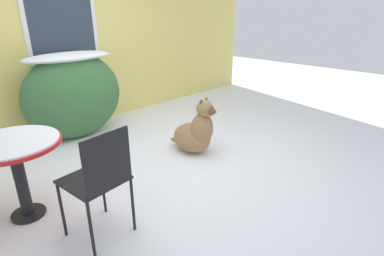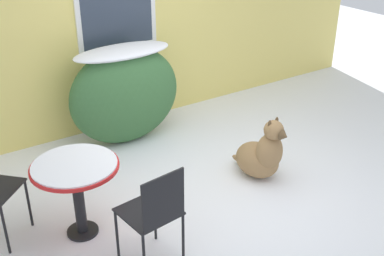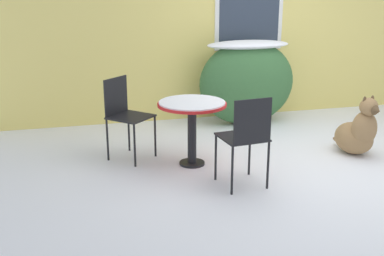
% 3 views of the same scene
% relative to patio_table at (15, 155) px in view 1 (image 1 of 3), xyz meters
% --- Properties ---
extents(ground_plane, '(16.00, 16.00, 0.00)m').
position_rel_patio_table_xyz_m(ground_plane, '(1.41, -0.29, -0.60)').
color(ground_plane, white).
extents(house_wall, '(8.00, 0.10, 2.66)m').
position_rel_patio_table_xyz_m(house_wall, '(1.40, 1.91, 0.75)').
color(house_wall, '#E5D16B').
rests_on(house_wall, ground_plane).
extents(shrub_left, '(1.40, 0.61, 1.21)m').
position_rel_patio_table_xyz_m(shrub_left, '(1.17, 1.39, 0.04)').
color(shrub_left, '#386638').
rests_on(shrub_left, ground_plane).
extents(patio_table, '(0.76, 0.76, 0.73)m').
position_rel_patio_table_xyz_m(patio_table, '(0.00, 0.00, 0.00)').
color(patio_table, black).
rests_on(patio_table, ground_plane).
extents(patio_chair_far_side, '(0.47, 0.47, 0.94)m').
position_rel_patio_table_xyz_m(patio_chair_far_side, '(0.35, -0.74, -0.06)').
color(patio_chair_far_side, black).
rests_on(patio_chair_far_side, ground_plane).
extents(dog, '(0.47, 0.73, 0.74)m').
position_rel_patio_table_xyz_m(dog, '(1.98, -0.17, -0.33)').
color(dog, '#937047').
rests_on(dog, ground_plane).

